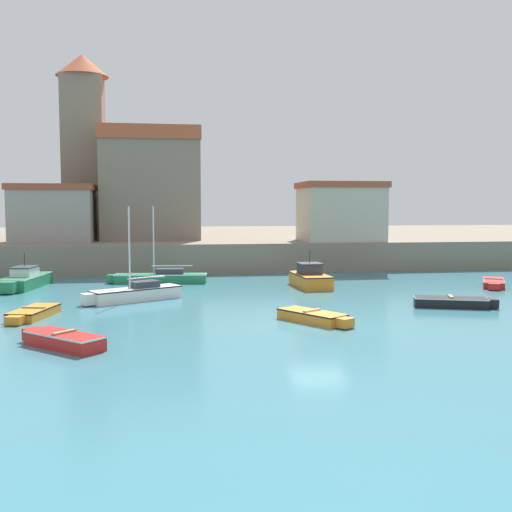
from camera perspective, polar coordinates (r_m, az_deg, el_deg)
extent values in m
plane|color=teal|center=(27.41, 5.95, -6.52)|extent=(200.00, 200.00, 0.00)
cube|color=gray|center=(66.87, -2.81, 1.22)|extent=(120.00, 40.00, 2.37)
cube|color=orange|center=(39.69, 5.21, -2.35)|extent=(2.09, 4.17, 0.88)
cube|color=orange|center=(42.02, 4.22, -1.94)|extent=(1.07, 0.90, 0.74)
cube|color=black|center=(39.64, 5.21, -1.78)|extent=(2.12, 4.21, 0.07)
cube|color=#333842|center=(39.79, 5.13, -1.23)|extent=(1.48, 1.50, 0.64)
cube|color=#2D333D|center=(39.76, 5.13, -0.72)|extent=(1.58, 1.63, 0.08)
cylinder|color=black|center=(39.71, 5.14, -0.01)|extent=(0.04, 0.04, 0.90)
cube|color=black|center=(33.46, 18.03, -4.20)|extent=(3.90, 2.31, 0.53)
cube|color=black|center=(33.82, 21.61, -4.21)|extent=(0.71, 0.78, 0.45)
cube|color=white|center=(33.42, 18.04, -3.82)|extent=(3.94, 2.34, 0.07)
cube|color=#997F5B|center=(33.41, 18.05, -3.68)|extent=(0.51, 1.01, 0.08)
cube|color=red|center=(42.91, 21.68, -2.40)|extent=(2.71, 3.46, 0.48)
cube|color=red|center=(41.01, 21.74, -2.72)|extent=(0.90, 0.85, 0.41)
cube|color=white|center=(42.89, 21.69, -2.13)|extent=(2.73, 3.50, 0.07)
cube|color=#997F5B|center=(42.88, 21.70, -2.02)|extent=(1.06, 0.71, 0.08)
cube|color=black|center=(44.63, 21.64, -2.06)|extent=(0.27, 0.27, 0.36)
cube|color=red|center=(24.01, -17.78, -7.67)|extent=(3.30, 3.22, 0.57)
cube|color=red|center=(25.59, -20.50, -6.98)|extent=(0.82, 0.82, 0.48)
cube|color=white|center=(23.96, -17.80, -7.10)|extent=(3.33, 3.25, 0.07)
cube|color=#997F5B|center=(23.94, -17.80, -6.91)|extent=(0.83, 0.85, 0.08)
cube|color=orange|center=(27.98, 5.35, -5.77)|extent=(2.90, 3.49, 0.50)
cube|color=orange|center=(26.72, 8.47, -6.30)|extent=(0.88, 0.85, 0.42)
cube|color=black|center=(27.94, 5.35, -5.35)|extent=(2.93, 3.53, 0.07)
cube|color=#997F5B|center=(27.93, 5.35, -5.18)|extent=(1.00, 0.75, 0.08)
cube|color=white|center=(34.68, -11.32, -3.60)|extent=(5.15, 3.72, 0.72)
cube|color=white|center=(33.48, -15.73, -3.98)|extent=(0.88, 0.93, 0.61)
cube|color=black|center=(34.63, -11.33, -3.07)|extent=(5.20, 3.76, 0.07)
cylinder|color=silver|center=(34.22, -11.97, 0.76)|extent=(0.10, 0.10, 4.60)
cylinder|color=silver|center=(34.85, -10.40, -2.03)|extent=(2.06, 1.23, 0.08)
cube|color=#333842|center=(34.84, -10.58, -2.65)|extent=(1.81, 1.58, 0.36)
cube|color=#237A4C|center=(42.20, -21.00, -2.27)|extent=(2.48, 5.29, 0.81)
cube|color=#237A4C|center=(39.52, -22.55, -2.78)|extent=(1.04, 0.90, 0.69)
cube|color=white|center=(42.16, -21.02, -1.77)|extent=(2.50, 5.34, 0.07)
cube|color=silver|center=(41.89, -21.16, -1.40)|extent=(1.53, 1.96, 0.53)
cube|color=#2D333D|center=(41.86, -21.17, -0.98)|extent=(1.64, 2.12, 0.08)
cylinder|color=black|center=(41.82, -21.19, -0.31)|extent=(0.04, 0.04, 0.90)
cube|color=#237A4C|center=(42.14, -9.04, -2.12)|extent=(6.36, 1.88, 0.65)
cube|color=#237A4C|center=(42.66, -13.60, -2.12)|extent=(0.62, 0.73, 0.55)
cube|color=white|center=(42.10, -9.05, -1.74)|extent=(6.43, 1.90, 0.07)
cylinder|color=silver|center=(41.96, -9.73, 1.51)|extent=(0.10, 0.10, 4.70)
cylinder|color=silver|center=(41.96, -8.00, -0.94)|extent=(2.81, 0.38, 0.08)
cube|color=#333842|center=(42.01, -8.20, -1.44)|extent=(1.96, 1.05, 0.36)
cube|color=orange|center=(30.92, -20.38, -5.09)|extent=(2.06, 3.42, 0.44)
cube|color=orange|center=(29.25, -22.00, -5.69)|extent=(0.86, 0.76, 0.38)
cube|color=black|center=(30.89, -20.39, -4.75)|extent=(2.08, 3.46, 0.07)
cube|color=#997F5B|center=(30.87, -20.40, -4.61)|extent=(1.15, 0.47, 0.08)
cube|color=gray|center=(60.11, -9.86, 5.99)|extent=(8.52, 17.51, 8.61)
cube|color=#B25133|center=(60.42, -9.93, 10.64)|extent=(8.69, 17.86, 1.20)
cube|color=gray|center=(58.08, -16.04, 8.95)|extent=(3.65, 3.65, 14.74)
cone|color=#B25133|center=(59.30, -16.24, 17.04)|extent=(4.75, 4.75, 2.00)
cube|color=#BCB29E|center=(51.61, 8.03, 3.93)|extent=(6.52, 5.51, 4.48)
cube|color=#9E472D|center=(51.63, 8.06, 6.69)|extent=(6.84, 5.78, 0.50)
cube|color=gray|center=(52.73, -18.75, 3.62)|extent=(6.50, 4.50, 4.27)
cube|color=#9E472D|center=(52.74, -18.82, 6.21)|extent=(6.83, 4.72, 0.50)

